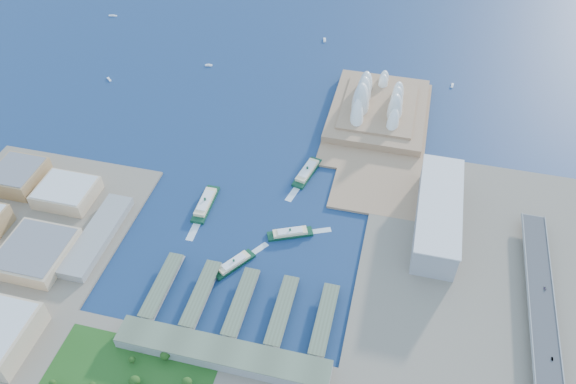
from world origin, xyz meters
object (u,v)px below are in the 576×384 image
(opera_house, at_px, (380,95))
(car_c, at_px, (545,288))
(ferry_d, at_px, (290,232))
(toaster_building, at_px, (438,214))
(ferry_a, at_px, (205,202))
(ferry_b, at_px, (307,170))
(car_b, at_px, (552,359))
(ferry_c, at_px, (234,263))

(opera_house, relative_size, car_c, 39.78)
(car_c, bearing_deg, opera_house, -53.93)
(ferry_d, xyz_separation_m, car_c, (265.37, -21.93, 10.70))
(toaster_building, xyz_separation_m, ferry_a, (-263.95, -29.73, -14.70))
(ferry_b, distance_m, car_b, 338.91)
(opera_house, bearing_deg, car_b, -60.57)
(toaster_building, relative_size, ferry_c, 3.13)
(car_b, bearing_deg, ferry_a, 161.75)
(ferry_a, distance_m, ferry_b, 133.19)
(ferry_c, bearing_deg, ferry_b, -71.09)
(car_c, bearing_deg, ferry_d, -4.72)
(toaster_building, relative_size, car_c, 34.25)
(toaster_building, distance_m, ferry_b, 169.20)
(ferry_a, distance_m, ferry_d, 109.72)
(opera_house, relative_size, ferry_b, 3.05)
(ferry_a, bearing_deg, ferry_c, -53.07)
(ferry_d, distance_m, car_b, 284.30)
(ferry_b, xyz_separation_m, ferry_c, (-43.84, -161.22, -0.89))
(ferry_b, bearing_deg, car_b, -24.78)
(toaster_building, bearing_deg, ferry_c, -152.10)
(ferry_a, height_order, car_b, car_b)
(ferry_a, height_order, ferry_c, ferry_a)
(car_b, bearing_deg, ferry_d, 159.08)
(toaster_building, height_order, ferry_b, toaster_building)
(toaster_building, bearing_deg, ferry_b, 161.54)
(ferry_a, xyz_separation_m, ferry_d, (107.58, -21.53, -1.00))
(opera_house, distance_m, car_b, 405.33)
(toaster_building, bearing_deg, ferry_d, -161.85)
(opera_house, relative_size, ferry_a, 2.93)
(ferry_a, xyz_separation_m, car_b, (372.95, -122.99, 9.63))
(ferry_a, bearing_deg, ferry_d, -12.03)
(opera_house, xyz_separation_m, car_b, (199.00, -352.73, -16.57))
(opera_house, height_order, ferry_a, opera_house)
(ferry_c, xyz_separation_m, car_c, (312.71, 34.66, 10.82))
(toaster_building, xyz_separation_m, car_b, (109.00, -152.73, -5.07))
(ferry_c, distance_m, car_b, 316.09)
(ferry_a, relative_size, ferry_c, 1.24)
(opera_house, height_order, ferry_b, opera_house)
(toaster_building, distance_m, car_b, 187.70)
(ferry_d, relative_size, car_c, 11.22)
(toaster_building, distance_m, ferry_d, 165.30)
(car_b, bearing_deg, ferry_b, 142.53)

